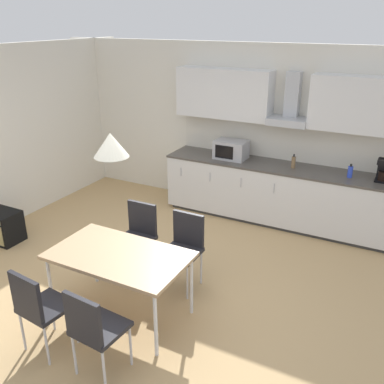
{
  "coord_description": "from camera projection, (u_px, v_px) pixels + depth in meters",
  "views": [
    {
      "loc": [
        2.42,
        -3.43,
        2.9
      ],
      "look_at": [
        0.28,
        0.67,
        1.0
      ],
      "focal_mm": 40.0,
      "sensor_mm": 36.0,
      "label": 1
    }
  ],
  "objects": [
    {
      "name": "ground_plane",
      "position": [
        144.0,
        288.0,
        4.95
      ],
      "size": [
        8.15,
        8.24,
        0.02
      ],
      "primitive_type": "cube",
      "color": "tan"
    },
    {
      "name": "wall_back",
      "position": [
        238.0,
        127.0,
        6.76
      ],
      "size": [
        6.52,
        0.1,
        2.57
      ],
      "primitive_type": "cube",
      "color": "silver",
      "rests_on": "ground_plane"
    },
    {
      "name": "kitchen_counter",
      "position": [
        280.0,
        194.0,
        6.4
      ],
      "size": [
        3.53,
        0.68,
        0.89
      ],
      "color": "#333333",
      "rests_on": "ground_plane"
    },
    {
      "name": "backsplash_tile",
      "position": [
        290.0,
        143.0,
        6.39
      ],
      "size": [
        3.51,
        0.02,
        0.55
      ],
      "primitive_type": "cube",
      "color": "silver",
      "rests_on": "kitchen_counter"
    },
    {
      "name": "upper_wall_cabinets",
      "position": [
        291.0,
        99.0,
        6.01
      ],
      "size": [
        3.51,
        0.4,
        0.73
      ],
      "color": "silver"
    },
    {
      "name": "microwave",
      "position": [
        231.0,
        150.0,
        6.52
      ],
      "size": [
        0.48,
        0.35,
        0.28
      ],
      "color": "#ADADB2",
      "rests_on": "kitchen_counter"
    },
    {
      "name": "coffee_maker",
      "position": [
        384.0,
        170.0,
        5.62
      ],
      "size": [
        0.18,
        0.19,
        0.3
      ],
      "color": "black",
      "rests_on": "kitchen_counter"
    },
    {
      "name": "bottle_blue",
      "position": [
        350.0,
        172.0,
        5.77
      ],
      "size": [
        0.07,
        0.07,
        0.19
      ],
      "color": "blue",
      "rests_on": "kitchen_counter"
    },
    {
      "name": "bottle_brown",
      "position": [
        293.0,
        162.0,
        6.13
      ],
      "size": [
        0.06,
        0.06,
        0.2
      ],
      "color": "brown",
      "rests_on": "kitchen_counter"
    },
    {
      "name": "dining_table",
      "position": [
        119.0,
        258.0,
        4.26
      ],
      "size": [
        1.38,
        0.81,
        0.72
      ],
      "color": "tan",
      "rests_on": "ground_plane"
    },
    {
      "name": "chair_near_right",
      "position": [
        93.0,
        326.0,
        3.53
      ],
      "size": [
        0.43,
        0.43,
        0.87
      ],
      "color": "black",
      "rests_on": "ground_plane"
    },
    {
      "name": "chair_near_left",
      "position": [
        38.0,
        304.0,
        3.8
      ],
      "size": [
        0.44,
        0.44,
        0.87
      ],
      "color": "black",
      "rests_on": "ground_plane"
    },
    {
      "name": "chair_far_left",
      "position": [
        138.0,
        231.0,
        5.09
      ],
      "size": [
        0.41,
        0.41,
        0.87
      ],
      "color": "black",
      "rests_on": "ground_plane"
    },
    {
      "name": "chair_far_right",
      "position": [
        184.0,
        243.0,
        4.82
      ],
      "size": [
        0.4,
        0.4,
        0.87
      ],
      "color": "black",
      "rests_on": "ground_plane"
    },
    {
      "name": "guitar_amp",
      "position": [
        2.0,
        226.0,
        5.91
      ],
      "size": [
        0.52,
        0.37,
        0.44
      ],
      "color": "black",
      "rests_on": "ground_plane"
    },
    {
      "name": "pendant_lamp",
      "position": [
        111.0,
        145.0,
        3.81
      ],
      "size": [
        0.32,
        0.32,
        0.22
      ],
      "primitive_type": "cone",
      "color": "silver"
    }
  ]
}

